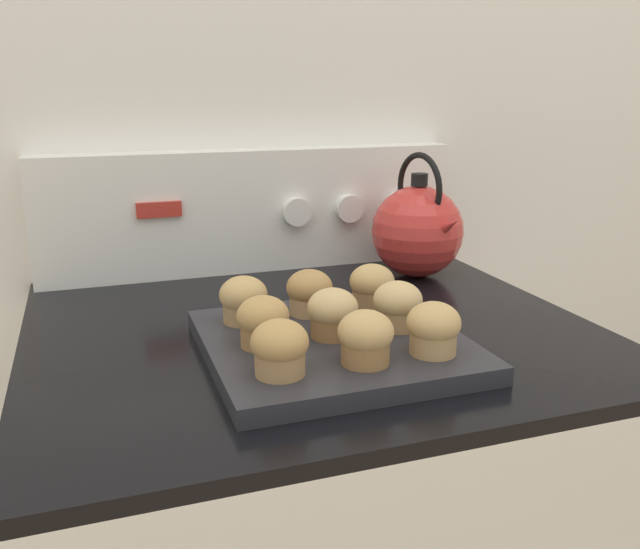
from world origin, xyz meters
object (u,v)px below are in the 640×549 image
Objects in this scene: muffin_r2_c0 at (244,300)px; muffin_r2_c2 at (372,286)px; muffin_r0_c0 at (280,348)px; muffin_r0_c2 at (433,328)px; muffin_pan at (333,345)px; muffin_r1_c1 at (333,313)px; muffin_r1_c0 at (263,322)px; muffin_r0_c1 at (363,338)px; muffin_r1_c2 at (398,305)px; tea_kettle at (418,230)px; muffin_r2_c1 at (310,292)px.

muffin_r2_c0 is 1.00× the size of muffin_r2_c2.
muffin_r0_c0 is 0.17m from muffin_r2_c0.
muffin_r2_c2 is at bearing 44.08° from muffin_r0_c0.
muffin_pan is at bearing 135.59° from muffin_r0_c2.
muffin_r0_c0 is 0.12m from muffin_r1_c1.
muffin_r1_c0 is 0.09m from muffin_r1_c1.
muffin_r1_c1 is 0.12m from muffin_r2_c0.
muffin_r0_c1 is at bearing -116.18° from muffin_r2_c2.
muffin_r1_c2 is (0.08, 0.09, 0.00)m from muffin_r0_c1.
muffin_r1_c0 is 0.19m from muffin_r2_c2.
muffin_r0_c2 is 1.00× the size of muffin_r1_c1.
muffin_r1_c0 is (-0.17, 0.08, 0.00)m from muffin_r0_c2.
tea_kettle is at bearing 47.46° from muffin_r1_c1.
muffin_r1_c2 is (0.09, 0.00, 0.00)m from muffin_r1_c1.
muffin_r0_c1 and muffin_r2_c0 have the same top height.
tea_kettle is (0.34, 0.28, 0.03)m from muffin_r1_c0.
muffin_r0_c1 is at bearing -89.14° from muffin_r2_c1.
muffin_r0_c0 is at bearing -135.92° from muffin_r2_c2.
muffin_r2_c1 is (0.09, 0.09, 0.00)m from muffin_r1_c0.
muffin_r0_c1 reaches higher than muffin_pan.
muffin_r2_c2 is at bearing 44.77° from muffin_pan.
muffin_r0_c1 is 0.20m from muffin_r2_c0.
muffin_r1_c0 reaches higher than muffin_pan.
muffin_r2_c0 is (-0.09, 0.09, 0.04)m from muffin_pan.
muffin_r0_c1 is 1.00× the size of muffin_r2_c2.
muffin_r2_c1 is 1.00× the size of muffin_r2_c2.
muffin_r1_c2 is 1.00× the size of muffin_r2_c2.
muffin_r0_c2 is 0.19m from muffin_r2_c1.
muffin_pan is 0.13m from muffin_r0_c2.
muffin_r2_c2 is at bearing -0.69° from muffin_r2_c1.
muffin_r1_c2 is 1.00× the size of muffin_r2_c1.
muffin_pan is 0.10m from muffin_r2_c1.
muffin_r0_c1 and muffin_r1_c0 have the same top height.
muffin_r2_c1 is at bearing -143.47° from tea_kettle.
muffin_r1_c0 is 0.17m from muffin_r1_c2.
muffin_r0_c2 is 0.29× the size of tea_kettle.
muffin_r1_c2 is at bearing 46.86° from muffin_r0_c1.
muffin_r2_c0 is at bearing -151.00° from tea_kettle.
muffin_r0_c2 is (0.09, -0.09, 0.04)m from muffin_pan.
muffin_r2_c1 is at bearing 134.66° from muffin_r1_c2.
muffin_r2_c1 is 0.29× the size of tea_kettle.
tea_kettle is at bearing 39.30° from muffin_r1_c0.
muffin_r0_c0 is 1.00× the size of muffin_r1_c0.
muffin_r0_c0 is 0.18m from muffin_r0_c2.
muffin_r2_c1 is at bearing 46.29° from muffin_r1_c0.
muffin_r2_c0 reaches higher than muffin_pan.
muffin_pan is 0.04m from muffin_r1_c1.
muffin_r1_c0 is at bearing -88.19° from muffin_r2_c0.
muffin_r0_c2 is at bearing -44.24° from muffin_r2_c0.
muffin_r1_c0 and muffin_r1_c1 have the same top height.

